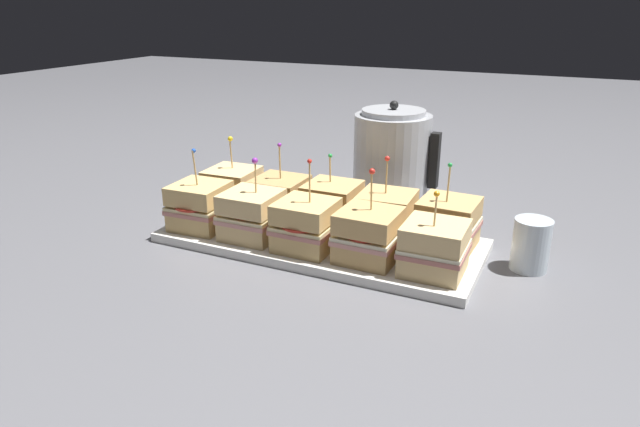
{
  "coord_description": "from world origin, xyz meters",
  "views": [
    {
      "loc": [
        0.44,
        -0.93,
        0.45
      ],
      "look_at": [
        0.0,
        0.0,
        0.07
      ],
      "focal_mm": 32.0,
      "sensor_mm": 36.0,
      "label": 1
    }
  ],
  "objects_px": {
    "sandwich_back_far_left": "(233,189)",
    "sandwich_front_center": "(306,225)",
    "sandwich_front_far_left": "(200,206)",
    "sandwich_back_left": "(280,198)",
    "sandwich_front_right": "(369,235)",
    "kettle_steel": "(392,158)",
    "drinking_glass": "(531,245)",
    "sandwich_front_far_right": "(434,248)",
    "sandwich_back_right": "(386,215)",
    "sandwich_front_left": "(252,215)",
    "sandwich_back_center": "(331,205)",
    "sandwich_back_far_right": "(448,224)",
    "serving_platter": "(320,241)"
  },
  "relations": [
    {
      "from": "sandwich_front_center",
      "to": "sandwich_back_far_right",
      "type": "relative_size",
      "value": 1.05
    },
    {
      "from": "sandwich_front_far_left",
      "to": "sandwich_front_center",
      "type": "relative_size",
      "value": 0.96
    },
    {
      "from": "serving_platter",
      "to": "sandwich_front_far_left",
      "type": "height_order",
      "value": "sandwich_front_far_left"
    },
    {
      "from": "sandwich_front_center",
      "to": "sandwich_front_far_right",
      "type": "xyz_separation_m",
      "value": [
        0.24,
        0.0,
        -0.0
      ]
    },
    {
      "from": "sandwich_back_far_left",
      "to": "sandwich_back_far_right",
      "type": "height_order",
      "value": "sandwich_back_far_right"
    },
    {
      "from": "sandwich_front_right",
      "to": "sandwich_back_far_left",
      "type": "height_order",
      "value": "sandwich_front_right"
    },
    {
      "from": "sandwich_front_left",
      "to": "sandwich_front_far_right",
      "type": "xyz_separation_m",
      "value": [
        0.36,
        -0.0,
        -0.0
      ]
    },
    {
      "from": "sandwich_back_right",
      "to": "sandwich_front_far_right",
      "type": "bearing_deg",
      "value": -43.18
    },
    {
      "from": "sandwich_back_left",
      "to": "sandwich_back_far_right",
      "type": "bearing_deg",
      "value": 0.16
    },
    {
      "from": "sandwich_back_left",
      "to": "sandwich_front_center",
      "type": "bearing_deg",
      "value": -44.56
    },
    {
      "from": "sandwich_back_far_left",
      "to": "drinking_glass",
      "type": "distance_m",
      "value": 0.62
    },
    {
      "from": "serving_platter",
      "to": "sandwich_front_center",
      "type": "bearing_deg",
      "value": -89.31
    },
    {
      "from": "sandwich_front_center",
      "to": "sandwich_back_right",
      "type": "distance_m",
      "value": 0.17
    },
    {
      "from": "sandwich_front_right",
      "to": "drinking_glass",
      "type": "xyz_separation_m",
      "value": [
        0.26,
        0.12,
        -0.02
      ]
    },
    {
      "from": "sandwich_back_far_right",
      "to": "drinking_glass",
      "type": "bearing_deg",
      "value": 1.47
    },
    {
      "from": "sandwich_front_left",
      "to": "sandwich_back_right",
      "type": "height_order",
      "value": "sandwich_back_right"
    },
    {
      "from": "sandwich_front_left",
      "to": "sandwich_back_far_left",
      "type": "height_order",
      "value": "sandwich_back_far_left"
    },
    {
      "from": "sandwich_front_right",
      "to": "sandwich_front_far_right",
      "type": "xyz_separation_m",
      "value": [
        0.12,
        -0.0,
        -0.0
      ]
    },
    {
      "from": "sandwich_back_left",
      "to": "drinking_glass",
      "type": "height_order",
      "value": "sandwich_back_left"
    },
    {
      "from": "sandwich_front_center",
      "to": "drinking_glass",
      "type": "bearing_deg",
      "value": 17.87
    },
    {
      "from": "serving_platter",
      "to": "sandwich_back_left",
      "type": "bearing_deg",
      "value": 154.34
    },
    {
      "from": "sandwich_front_far_right",
      "to": "kettle_steel",
      "type": "bearing_deg",
      "value": 118.79
    },
    {
      "from": "sandwich_front_far_left",
      "to": "sandwich_back_right",
      "type": "distance_m",
      "value": 0.37
    },
    {
      "from": "sandwich_front_far_right",
      "to": "sandwich_back_center",
      "type": "distance_m",
      "value": 0.27
    },
    {
      "from": "sandwich_back_right",
      "to": "sandwich_back_far_right",
      "type": "bearing_deg",
      "value": -0.24
    },
    {
      "from": "sandwich_front_far_right",
      "to": "sandwich_back_center",
      "type": "xyz_separation_m",
      "value": [
        -0.24,
        0.12,
        0.0
      ]
    },
    {
      "from": "sandwich_front_far_left",
      "to": "sandwich_front_right",
      "type": "distance_m",
      "value": 0.36
    },
    {
      "from": "sandwich_front_far_left",
      "to": "sandwich_back_left",
      "type": "xyz_separation_m",
      "value": [
        0.12,
        0.12,
        -0.0
      ]
    },
    {
      "from": "serving_platter",
      "to": "drinking_glass",
      "type": "relative_size",
      "value": 6.59
    },
    {
      "from": "sandwich_back_far_left",
      "to": "sandwich_front_center",
      "type": "bearing_deg",
      "value": -26.79
    },
    {
      "from": "serving_platter",
      "to": "sandwich_back_left",
      "type": "xyz_separation_m",
      "value": [
        -0.12,
        0.06,
        0.05
      ]
    },
    {
      "from": "sandwich_front_far_right",
      "to": "drinking_glass",
      "type": "bearing_deg",
      "value": 40.04
    },
    {
      "from": "serving_platter",
      "to": "sandwich_front_left",
      "type": "distance_m",
      "value": 0.14
    },
    {
      "from": "sandwich_front_far_right",
      "to": "sandwich_back_far_right",
      "type": "bearing_deg",
      "value": 92.46
    },
    {
      "from": "sandwich_back_far_left",
      "to": "drinking_glass",
      "type": "bearing_deg",
      "value": 0.18
    },
    {
      "from": "sandwich_front_left",
      "to": "sandwich_back_far_left",
      "type": "distance_m",
      "value": 0.17
    },
    {
      "from": "sandwich_front_right",
      "to": "kettle_steel",
      "type": "relative_size",
      "value": 0.69
    },
    {
      "from": "serving_platter",
      "to": "sandwich_back_far_left",
      "type": "height_order",
      "value": "sandwich_back_far_left"
    },
    {
      "from": "sandwich_back_left",
      "to": "kettle_steel",
      "type": "relative_size",
      "value": 0.67
    },
    {
      "from": "sandwich_front_far_left",
      "to": "sandwich_back_center",
      "type": "relative_size",
      "value": 1.11
    },
    {
      "from": "sandwich_front_center",
      "to": "sandwich_back_far_right",
      "type": "height_order",
      "value": "sandwich_front_center"
    },
    {
      "from": "sandwich_front_right",
      "to": "sandwich_back_center",
      "type": "bearing_deg",
      "value": 137.07
    },
    {
      "from": "kettle_steel",
      "to": "sandwich_back_right",
      "type": "bearing_deg",
      "value": -73.62
    },
    {
      "from": "sandwich_back_right",
      "to": "kettle_steel",
      "type": "xyz_separation_m",
      "value": [
        -0.07,
        0.24,
        0.05
      ]
    },
    {
      "from": "sandwich_front_right",
      "to": "sandwich_back_right",
      "type": "xyz_separation_m",
      "value": [
        -0.01,
        0.12,
        -0.0
      ]
    },
    {
      "from": "serving_platter",
      "to": "sandwich_back_center",
      "type": "distance_m",
      "value": 0.08
    },
    {
      "from": "sandwich_front_left",
      "to": "sandwich_back_right",
      "type": "bearing_deg",
      "value": 26.57
    },
    {
      "from": "sandwich_front_left",
      "to": "kettle_steel",
      "type": "xyz_separation_m",
      "value": [
        0.16,
        0.35,
        0.05
      ]
    },
    {
      "from": "sandwich_front_right",
      "to": "drinking_glass",
      "type": "relative_size",
      "value": 1.77
    },
    {
      "from": "sandwich_back_right",
      "to": "kettle_steel",
      "type": "bearing_deg",
      "value": 106.38
    }
  ]
}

